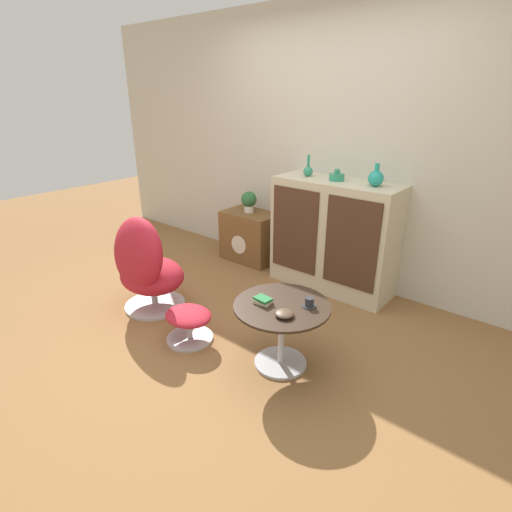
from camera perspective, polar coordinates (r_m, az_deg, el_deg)
The scene contains 14 objects.
ground_plane at distance 3.28m, azimuth -5.44°, elevation -11.05°, with size 12.00×12.00×0.00m, color olive.
wall_back at distance 4.05m, azimuth 10.47°, elevation 14.89°, with size 6.40×0.06×2.60m.
sideboard at distance 3.88m, azimuth 11.00°, elevation 2.83°, with size 1.18×0.46×1.06m.
tv_console at distance 4.55m, azimuth -0.77°, elevation 2.84°, with size 0.62×0.41×0.56m.
egg_chair at distance 3.57m, azimuth -15.54°, elevation -1.37°, with size 0.64×0.59×0.88m.
ottoman at distance 3.16m, azimuth -9.60°, elevation -9.02°, with size 0.39×0.36×0.26m.
coffee_table at distance 2.78m, azimuth 3.66°, elevation -9.44°, with size 0.66×0.66×0.48m.
vase_leftmost at distance 3.89m, azimuth 7.45°, elevation 12.03°, with size 0.09×0.09×0.20m.
vase_inner_left at distance 3.74m, azimuth 11.46°, elevation 11.06°, with size 0.14×0.14×0.10m.
vase_inner_right at distance 3.58m, azimuth 16.76°, elevation 10.62°, with size 0.13×0.13×0.19m.
potted_plant at distance 4.45m, azimuth -1.03°, elevation 7.92°, with size 0.17×0.17×0.23m.
teacup at distance 2.69m, azimuth 7.63°, elevation -6.64°, with size 0.10×0.10×0.06m.
book_stack at distance 2.71m, azimuth 0.98°, elevation -6.34°, with size 0.13×0.09×0.04m.
bowl at distance 2.57m, azimuth 4.09°, elevation -8.22°, with size 0.12×0.12×0.04m.
Camera 1 is at (1.97, -1.90, 1.81)m, focal length 28.00 mm.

